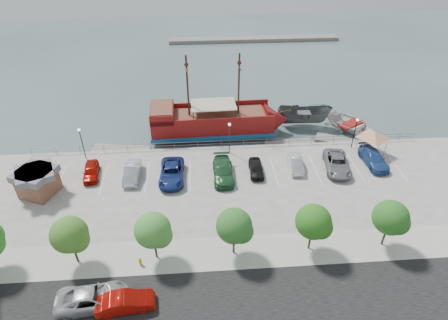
{
  "coord_description": "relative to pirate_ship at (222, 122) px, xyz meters",
  "views": [
    {
      "loc": [
        -3.57,
        -33.15,
        26.66
      ],
      "look_at": [
        -1.0,
        2.0,
        2.0
      ],
      "focal_mm": 30.0,
      "sensor_mm": 36.0,
      "label": 1
    }
  ],
  "objects": [
    {
      "name": "canopy_tent",
      "position": [
        18.33,
        -7.38,
        2.1
      ],
      "size": [
        5.03,
        5.03,
        3.64
      ],
      "rotation": [
        0.0,
        0.0,
        -0.17
      ],
      "color": "slate",
      "rests_on": "land_slab"
    },
    {
      "name": "street",
      "position": [
        0.48,
        -28.54,
        -1.05
      ],
      "size": [
        100.0,
        8.0,
        0.04
      ],
      "primitive_type": "cube",
      "color": "black",
      "rests_on": "land_slab"
    },
    {
      "name": "speedboat",
      "position": [
        18.62,
        -0.06,
        -1.27
      ],
      "size": [
        8.69,
        9.41,
        1.59
      ],
      "primitive_type": "imported",
      "rotation": [
        0.0,
        0.0,
        0.55
      ],
      "color": "silver",
      "rests_on": "ground"
    },
    {
      "name": "tree_f",
      "position": [
        13.63,
        -22.62,
        2.23
      ],
      "size": [
        3.3,
        3.2,
        5.0
      ],
      "color": "#473321",
      "rests_on": "sidewalk"
    },
    {
      "name": "parked_car_b",
      "position": [
        -11.17,
        -10.44,
        -0.28
      ],
      "size": [
        1.73,
        4.76,
        1.56
      ],
      "primitive_type": "imported",
      "rotation": [
        0.0,
        0.0,
        -0.02
      ],
      "color": "#B0B4C6",
      "rests_on": "land_slab"
    },
    {
      "name": "far_shore",
      "position": [
        10.48,
        42.46,
        -1.66
      ],
      "size": [
        40.0,
        3.0,
        0.8
      ],
      "primitive_type": "cube",
      "color": "gray",
      "rests_on": "ground"
    },
    {
      "name": "sidewalk",
      "position": [
        0.48,
        -22.54,
        -1.05
      ],
      "size": [
        100.0,
        4.0,
        0.05
      ],
      "primitive_type": "cube",
      "color": "#AFACA0",
      "rests_on": "land_slab"
    },
    {
      "name": "parked_car_d",
      "position": [
        -0.66,
        -11.07,
        -0.23
      ],
      "size": [
        2.34,
        5.72,
        1.66
      ],
      "primitive_type": "imported",
      "rotation": [
        0.0,
        0.0,
        0.0
      ],
      "color": "#275E35",
      "rests_on": "land_slab"
    },
    {
      "name": "parked_car_g",
      "position": [
        13.0,
        -10.53,
        -0.26
      ],
      "size": [
        3.5,
        6.14,
        1.61
      ],
      "primitive_type": "imported",
      "rotation": [
        0.0,
        0.0,
        -0.15
      ],
      "color": "gray",
      "rests_on": "land_slab"
    },
    {
      "name": "street_van",
      "position": [
        -12.15,
        -27.07,
        -0.27
      ],
      "size": [
        5.93,
        3.16,
        1.59
      ],
      "primitive_type": "imported",
      "rotation": [
        0.0,
        0.0,
        1.66
      ],
      "color": "#A1A2A3",
      "rests_on": "street"
    },
    {
      "name": "ground",
      "position": [
        0.48,
        -12.54,
        -2.06
      ],
      "size": [
        160.0,
        160.0,
        0.0
      ],
      "primitive_type": "plane",
      "color": "#404F4F"
    },
    {
      "name": "tree_b",
      "position": [
        -14.37,
        -22.62,
        2.23
      ],
      "size": [
        3.3,
        3.2,
        5.0
      ],
      "color": "#473321",
      "rests_on": "sidewalk"
    },
    {
      "name": "dock_east",
      "position": [
        16.37,
        -3.34,
        -1.86
      ],
      "size": [
        7.41,
        4.9,
        0.41
      ],
      "primitive_type": "cube",
      "rotation": [
        0.0,
        0.0,
        -0.43
      ],
      "color": "gray",
      "rests_on": "ground"
    },
    {
      "name": "fire_hydrant",
      "position": [
        -8.87,
        -23.34,
        -0.63
      ],
      "size": [
        0.28,
        0.28,
        0.8
      ],
      "rotation": [
        0.0,
        0.0,
        0.13
      ],
      "color": "#C59C00",
      "rests_on": "sidewalk"
    },
    {
      "name": "pirate_ship",
      "position": [
        0.0,
        0.0,
        0.0
      ],
      "size": [
        19.64,
        6.0,
        12.32
      ],
      "rotation": [
        0.0,
        0.0,
        0.03
      ],
      "color": "maroon",
      "rests_on": "ground"
    },
    {
      "name": "seawall_railing",
      "position": [
        0.48,
        -4.74,
        -0.54
      ],
      "size": [
        50.0,
        0.06,
        1.0
      ],
      "color": "#595F62",
      "rests_on": "land_slab"
    },
    {
      "name": "dock_west",
      "position": [
        -13.72,
        -3.34,
        -1.85
      ],
      "size": [
        7.85,
        3.31,
        0.43
      ],
      "primitive_type": "cube",
      "rotation": [
        0.0,
        0.0,
        -0.15
      ],
      "color": "gray",
      "rests_on": "ground"
    },
    {
      "name": "parked_car_h",
      "position": [
        17.78,
        -9.82,
        -0.28
      ],
      "size": [
        2.5,
        5.53,
        1.57
      ],
      "primitive_type": "imported",
      "rotation": [
        0.0,
        0.0,
        0.06
      ],
      "color": "#284D8E",
      "rests_on": "land_slab"
    },
    {
      "name": "parked_car_a",
      "position": [
        -15.97,
        -9.86,
        -0.35
      ],
      "size": [
        2.22,
        4.37,
        1.43
      ],
      "primitive_type": "imported",
      "rotation": [
        0.0,
        0.0,
        0.13
      ],
      "color": "#A60D04",
      "rests_on": "land_slab"
    },
    {
      "name": "lamp_post_left",
      "position": [
        -17.52,
        -6.04,
        1.88
      ],
      "size": [
        0.36,
        0.36,
        4.28
      ],
      "color": "black",
      "rests_on": "land_slab"
    },
    {
      "name": "patrol_boat",
      "position": [
        12.06,
        1.69,
        -0.55
      ],
      "size": [
        8.15,
        4.05,
        3.02
      ],
      "primitive_type": "imported",
      "rotation": [
        0.0,
        0.0,
        1.42
      ],
      "color": "#454849",
      "rests_on": "ground"
    },
    {
      "name": "shed",
      "position": [
        -20.91,
        -12.54,
        0.57
      ],
      "size": [
        4.87,
        4.87,
        3.07
      ],
      "rotation": [
        0.0,
        0.0,
        -0.39
      ],
      "color": "brown",
      "rests_on": "land_slab"
    },
    {
      "name": "parked_car_e",
      "position": [
        3.27,
        -10.62,
        -0.38
      ],
      "size": [
        1.72,
        4.04,
        1.36
      ],
      "primitive_type": "imported",
      "rotation": [
        0.0,
        0.0,
        -0.03
      ],
      "color": "black",
      "rests_on": "land_slab"
    },
    {
      "name": "tree_d",
      "position": [
        -0.37,
        -22.62,
        2.23
      ],
      "size": [
        3.3,
        3.2,
        5.0
      ],
      "color": "#473321",
      "rests_on": "sidewalk"
    },
    {
      "name": "parked_car_f",
      "position": [
        8.13,
        -10.04,
        -0.37
      ],
      "size": [
        1.71,
        4.26,
        1.38
      ],
      "primitive_type": "imported",
      "rotation": [
        0.0,
        0.0,
        -0.06
      ],
      "color": "silver",
      "rests_on": "land_slab"
    },
    {
      "name": "tree_e",
      "position": [
        6.63,
        -22.62,
        2.23
      ],
      "size": [
        3.3,
        3.2,
        5.0
      ],
      "color": "#473321",
      "rests_on": "sidewalk"
    },
    {
      "name": "parked_car_c",
      "position": [
        -6.58,
        -10.98,
        -0.24
      ],
      "size": [
        2.8,
        5.93,
        1.64
      ],
      "primitive_type": "imported",
      "rotation": [
        0.0,
        0.0,
        -0.01
      ],
      "color": "navy",
      "rests_on": "land_slab"
    },
    {
      "name": "tree_c",
      "position": [
        -7.37,
        -22.62,
        2.23
      ],
      "size": [
        3.3,
        3.2,
        5.0
      ],
      "color": "#473321",
      "rests_on": "sidewalk"
    },
    {
      "name": "lamp_post_right",
      "position": [
        16.48,
        -6.04,
        1.88
      ],
      "size": [
        0.36,
        0.36,
        4.28
      ],
      "color": "black",
      "rests_on": "land_slab"
    },
    {
      "name": "dock_mid",
      "position": [
        8.97,
        -3.34,
        -1.87
      ],
      "size": [
        6.83,
        2.75,
        0.38
      ],
      "primitive_type": "cube",
      "rotation": [
        0.0,
        0.0,
        0.13
      ],
      "color": "gray",
      "rests_on": "ground"
    },
    {
      "name": "lamp_post_mid",
      "position": [
        0.48,
        -6.04,
        1.88
      ],
      "size": [
        0.36,
        0.36,
        4.28
      ],
      "color": "black",
      "rests_on": "land_slab"
    },
    {
      "name": "street_sedan",
      "position": [
        -9.5,
        -27.59,
        -0.31
      ],
      "size": [
        4.72,
        2.13,
        1.5
      ],
      "primitive_type": "imported",
      "rotation": [
        0.0,
        0.0,
        1.69
      ],
      "color": "#A80E08",
      "rests_on": "street"
    }
  ]
}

